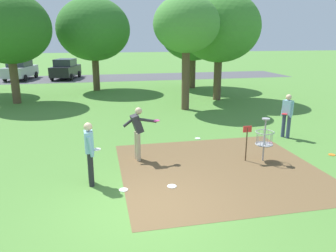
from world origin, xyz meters
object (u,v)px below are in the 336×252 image
(player_foreground_watching, at_px, (138,130))
(tree_near_left, at_px, (219,27))
(parked_car_leftmost, at_px, (20,70))
(tree_mid_left, at_px, (193,32))
(player_throwing, at_px, (90,150))
(frisbee_scattered_a, at_px, (270,143))
(frisbee_mid_grass, at_px, (172,186))
(tree_mid_right, at_px, (8,28))
(frisbee_far_right, at_px, (332,155))
(frisbee_by_tee, at_px, (124,190))
(disc_golf_basket, at_px, (263,138))
(frisbee_scattered_b, at_px, (198,138))
(tree_far_left, at_px, (186,25))
(tree_near_right, at_px, (93,30))
(player_waiting_left, at_px, (287,113))
(parked_car_center_left, at_px, (66,69))

(player_foreground_watching, bearing_deg, tree_near_left, 56.79)
(parked_car_leftmost, bearing_deg, tree_mid_left, -30.39)
(player_throwing, height_order, frisbee_scattered_a, player_throwing)
(frisbee_mid_grass, bearing_deg, tree_mid_right, 116.71)
(frisbee_scattered_a, height_order, parked_car_leftmost, parked_car_leftmost)
(frisbee_mid_grass, xyz_separation_m, tree_mid_left, (5.38, 16.62, 4.16))
(frisbee_scattered_a, bearing_deg, frisbee_far_right, -48.42)
(frisbee_by_tee, relative_size, tree_mid_left, 0.04)
(player_foreground_watching, distance_m, tree_mid_right, 12.76)
(frisbee_mid_grass, height_order, frisbee_scattered_a, same)
(tree_mid_right, bearing_deg, frisbee_scattered_a, -43.07)
(disc_golf_basket, relative_size, frisbee_scattered_b, 6.40)
(tree_mid_left, relative_size, tree_mid_right, 0.99)
(tree_far_left, relative_size, parked_car_leftmost, 1.32)
(frisbee_scattered_a, xyz_separation_m, tree_near_right, (-6.21, 14.18, 4.31))
(frisbee_by_tee, bearing_deg, tree_near_right, 91.98)
(parked_car_leftmost, bearing_deg, tree_near_right, -49.15)
(disc_golf_basket, xyz_separation_m, parked_car_leftmost, (-11.87, 23.62, 0.17))
(frisbee_by_tee, bearing_deg, frisbee_far_right, 9.27)
(player_foreground_watching, distance_m, tree_near_left, 11.70)
(frisbee_by_tee, height_order, tree_near_left, tree_near_left)
(player_waiting_left, bearing_deg, player_foreground_watching, -168.71)
(frisbee_by_tee, xyz_separation_m, tree_mid_right, (-5.26, 12.90, 4.29))
(player_foreground_watching, distance_m, frisbee_scattered_a, 5.11)
(player_waiting_left, height_order, frisbee_mid_grass, player_waiting_left)
(player_foreground_watching, bearing_deg, frisbee_scattered_b, 34.63)
(frisbee_by_tee, xyz_separation_m, frisbee_far_right, (7.03, 1.15, 0.00))
(frisbee_scattered_b, xyz_separation_m, tree_near_left, (3.60, 7.62, 4.36))
(player_foreground_watching, relative_size, tree_far_left, 0.29)
(player_foreground_watching, xyz_separation_m, frisbee_scattered_b, (2.53, 1.75, -0.98))
(player_foreground_watching, height_order, parked_car_leftmost, parked_car_leftmost)
(frisbee_by_tee, relative_size, tree_far_left, 0.04)
(frisbee_far_right, xyz_separation_m, parked_car_center_left, (-10.40, 23.43, 0.91))
(tree_far_left, bearing_deg, tree_mid_right, 158.03)
(frisbee_scattered_a, distance_m, tree_mid_right, 15.51)
(parked_car_leftmost, relative_size, parked_car_center_left, 0.99)
(frisbee_far_right, bearing_deg, frisbee_by_tee, -170.73)
(player_foreground_watching, xyz_separation_m, frisbee_mid_grass, (0.62, -2.15, -0.98))
(player_foreground_watching, height_order, frisbee_mid_grass, player_foreground_watching)
(tree_mid_right, height_order, tree_far_left, tree_mid_right)
(disc_golf_basket, height_order, frisbee_far_right, disc_golf_basket)
(tree_far_left, xyz_separation_m, parked_car_leftmost, (-11.51, 15.67, -3.49))
(player_waiting_left, bearing_deg, tree_near_right, 117.74)
(disc_golf_basket, relative_size, frisbee_by_tee, 6.01)
(tree_near_right, height_order, tree_far_left, tree_near_right)
(frisbee_far_right, bearing_deg, frisbee_scattered_a, 131.58)
(frisbee_by_tee, relative_size, tree_near_left, 0.04)
(tree_near_right, relative_size, parked_car_leftmost, 1.46)
(frisbee_by_tee, distance_m, frisbee_scattered_a, 6.25)
(frisbee_scattered_a, distance_m, tree_near_right, 16.07)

